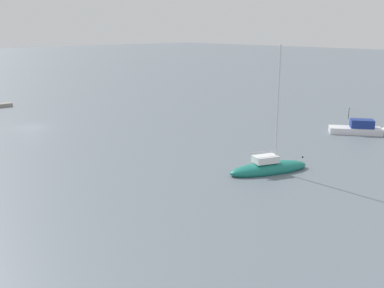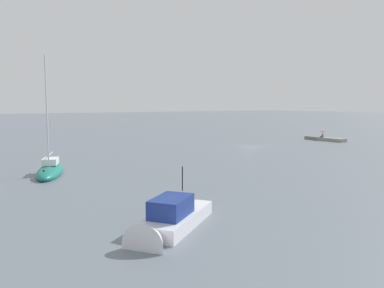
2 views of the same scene
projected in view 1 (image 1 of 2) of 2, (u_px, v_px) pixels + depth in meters
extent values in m
plane|color=slate|center=(32.00, 127.00, 60.31)|extent=(500.00, 500.00, 0.00)
cube|color=gray|center=(3.00, 105.00, 75.81)|extent=(2.77, 1.78, 0.61)
ellipsoid|color=#197266|center=(269.00, 169.00, 41.63)|extent=(8.41, 5.01, 1.39)
cube|color=white|center=(266.00, 159.00, 41.23)|extent=(2.61, 2.10, 0.64)
cylinder|color=silver|center=(278.00, 105.00, 40.32)|extent=(0.14, 0.14, 10.72)
cylinder|color=silver|center=(262.00, 152.00, 40.91)|extent=(2.69, 1.09, 0.10)
sphere|color=black|center=(303.00, 157.00, 42.77)|extent=(0.19, 0.19, 0.19)
cube|color=silver|center=(355.00, 131.00, 56.79)|extent=(5.69, 6.48, 1.06)
cone|color=silver|center=(381.00, 132.00, 56.21)|extent=(3.13, 3.12, 2.24)
cube|color=navy|center=(362.00, 124.00, 56.38)|extent=(3.10, 3.30, 1.06)
cube|color=#283847|center=(368.00, 123.00, 56.23)|extent=(1.42, 1.11, 0.74)
cylinder|color=black|center=(349.00, 113.00, 56.37)|extent=(0.06, 0.06, 1.48)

